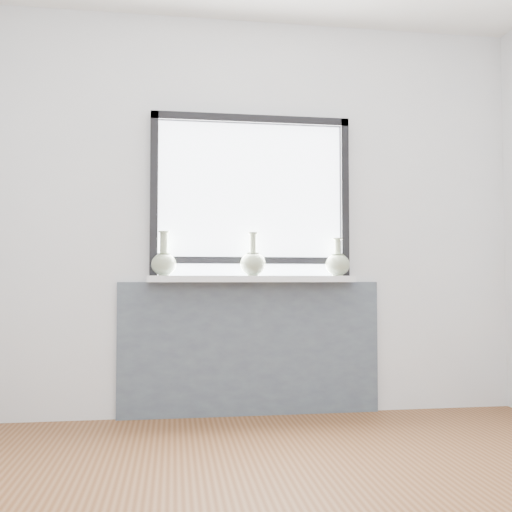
{
  "coord_description": "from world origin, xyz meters",
  "views": [
    {
      "loc": [
        -0.5,
        -1.9,
        0.87
      ],
      "look_at": [
        0.0,
        1.55,
        1.02
      ],
      "focal_mm": 40.0,
      "sensor_mm": 36.0,
      "label": 1
    }
  ],
  "objects": [
    {
      "name": "vase_c",
      "position": [
        0.56,
        1.7,
        0.98
      ],
      "size": [
        0.16,
        0.16,
        0.25
      ],
      "rotation": [
        0.0,
        0.0,
        0.07
      ],
      "color": "#9BAB88",
      "rests_on": "windowsill"
    },
    {
      "name": "apron_panel",
      "position": [
        0.0,
        1.78,
        0.43
      ],
      "size": [
        1.7,
        0.03,
        0.86
      ],
      "primitive_type": "cube",
      "color": "#505F69",
      "rests_on": "ground"
    },
    {
      "name": "vase_a",
      "position": [
        -0.56,
        1.71,
        0.99
      ],
      "size": [
        0.16,
        0.16,
        0.28
      ],
      "rotation": [
        0.0,
        0.0,
        -0.31
      ],
      "color": "#9BAB88",
      "rests_on": "windowsill"
    },
    {
      "name": "vase_b",
      "position": [
        0.0,
        1.69,
        0.99
      ],
      "size": [
        0.16,
        0.16,
        0.28
      ],
      "rotation": [
        0.0,
        0.0,
        -0.08
      ],
      "color": "#9BAB88",
      "rests_on": "windowsill"
    },
    {
      "name": "window",
      "position": [
        0.0,
        1.77,
        1.44
      ],
      "size": [
        1.3,
        0.06,
        1.05
      ],
      "color": "black",
      "rests_on": "windowsill"
    },
    {
      "name": "windowsill",
      "position": [
        0.0,
        1.71,
        0.88
      ],
      "size": [
        1.32,
        0.18,
        0.04
      ],
      "primitive_type": "cube",
      "color": "white",
      "rests_on": "apron_panel"
    },
    {
      "name": "back_wall",
      "position": [
        0.0,
        1.81,
        1.3
      ],
      "size": [
        3.6,
        0.02,
        2.6
      ],
      "primitive_type": "cube",
      "color": "silver",
      "rests_on": "ground"
    }
  ]
}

